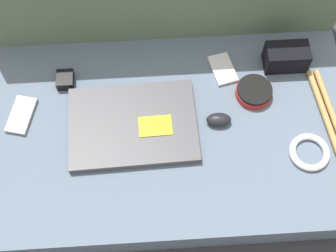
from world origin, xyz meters
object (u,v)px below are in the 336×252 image
object	(u,v)px
phone_silver	(223,69)
camera_pouch	(286,57)
computer_mouse	(219,120)
charger_brick	(65,80)
laptop	(133,125)
phone_black	(21,115)
speaker_puck	(254,92)

from	to	relation	value
phone_silver	camera_pouch	bearing A→B (deg)	-10.11
computer_mouse	camera_pouch	bearing A→B (deg)	42.38
phone_silver	charger_brick	xyz separation A→B (m)	(-0.46, -0.01, 0.01)
phone_silver	charger_brick	size ratio (longest dim) A/B	2.04
computer_mouse	charger_brick	bearing A→B (deg)	162.26
camera_pouch	charger_brick	size ratio (longest dim) A/B	2.21
laptop	phone_black	xyz separation A→B (m)	(-0.31, 0.05, -0.01)
laptop	camera_pouch	xyz separation A→B (m)	(0.45, 0.18, 0.02)
laptop	phone_silver	xyz separation A→B (m)	(0.27, 0.17, -0.01)
computer_mouse	phone_black	xyz separation A→B (m)	(-0.55, 0.05, -0.01)
computer_mouse	speaker_puck	xyz separation A→B (m)	(0.11, 0.08, -0.00)
laptop	camera_pouch	world-z (taller)	camera_pouch
computer_mouse	charger_brick	distance (m)	0.45
laptop	computer_mouse	size ratio (longest dim) A/B	5.10
laptop	speaker_puck	bearing A→B (deg)	11.74
computer_mouse	phone_silver	distance (m)	0.17
computer_mouse	speaker_puck	distance (m)	0.14
speaker_puck	phone_silver	distance (m)	0.12
phone_black	laptop	bearing A→B (deg)	4.69
laptop	charger_brick	world-z (taller)	charger_brick
computer_mouse	speaker_puck	bearing A→B (deg)	39.51
phone_black	speaker_puck	bearing A→B (deg)	16.81
speaker_puck	charger_brick	world-z (taller)	same
speaker_puck	computer_mouse	bearing A→B (deg)	-142.85
speaker_puck	camera_pouch	xyz separation A→B (m)	(0.10, 0.10, 0.02)
phone_silver	laptop	bearing A→B (deg)	-160.91
laptop	phone_silver	distance (m)	0.32
laptop	phone_silver	world-z (taller)	laptop
laptop	computer_mouse	bearing A→B (deg)	-1.89
speaker_puck	phone_black	size ratio (longest dim) A/B	0.83
phone_black	charger_brick	size ratio (longest dim) A/B	2.24
laptop	speaker_puck	xyz separation A→B (m)	(0.35, 0.08, 0.00)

